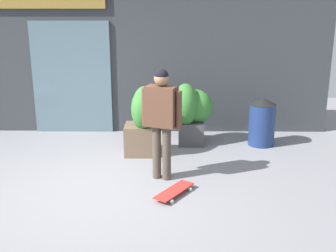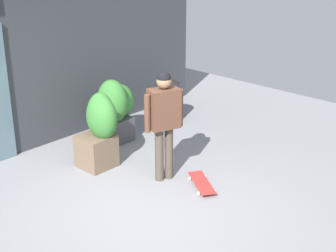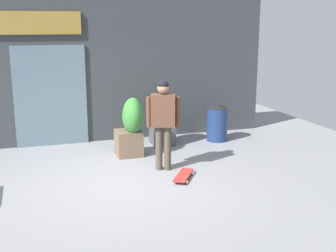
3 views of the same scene
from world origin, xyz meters
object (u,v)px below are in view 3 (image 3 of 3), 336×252
(skateboard, at_px, (183,175))
(planter_box_right, at_px, (163,117))
(skateboarder, at_px, (163,116))
(planter_box_left, at_px, (132,125))
(trash_bin, at_px, (217,122))

(skateboard, distance_m, planter_box_right, 2.37)
(planter_box_right, bearing_deg, skateboarder, -107.17)
(skateboard, relative_size, planter_box_right, 0.63)
(planter_box_right, bearing_deg, skateboard, -98.32)
(skateboarder, height_order, planter_box_right, skateboarder)
(skateboarder, bearing_deg, skateboard, 37.73)
(skateboard, bearing_deg, planter_box_left, -127.79)
(skateboarder, bearing_deg, planter_box_left, -141.41)
(skateboard, xyz_separation_m, planter_box_right, (0.33, 2.27, 0.58))
(planter_box_right, bearing_deg, trash_bin, -3.44)
(skateboarder, height_order, skateboard, skateboarder)
(skateboarder, distance_m, planter_box_right, 1.81)
(skateboarder, distance_m, trash_bin, 2.50)
(planter_box_left, relative_size, trash_bin, 1.36)
(skateboarder, distance_m, planter_box_left, 1.17)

